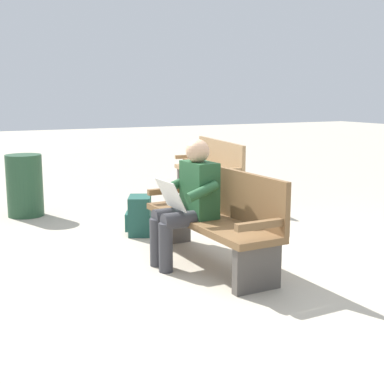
{
  "coord_description": "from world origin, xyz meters",
  "views": [
    {
      "loc": [
        -4.25,
        2.34,
        1.59
      ],
      "look_at": [
        0.04,
        0.15,
        0.7
      ],
      "focal_mm": 49.85,
      "sensor_mm": 36.0,
      "label": 1
    }
  ],
  "objects_px": {
    "person_seated": "(189,199)",
    "bench_far": "(211,170)",
    "bench_near": "(215,216)",
    "trash_bin": "(25,185)",
    "backpack": "(139,216)"
  },
  "relations": [
    {
      "from": "person_seated",
      "to": "bench_far",
      "type": "xyz_separation_m",
      "value": [
        2.63,
        -1.7,
        -0.17
      ]
    },
    {
      "from": "bench_near",
      "to": "person_seated",
      "type": "height_order",
      "value": "person_seated"
    },
    {
      "from": "person_seated",
      "to": "bench_far",
      "type": "height_order",
      "value": "person_seated"
    },
    {
      "from": "bench_far",
      "to": "trash_bin",
      "type": "bearing_deg",
      "value": 95.34
    },
    {
      "from": "bench_near",
      "to": "person_seated",
      "type": "distance_m",
      "value": 0.3
    },
    {
      "from": "backpack",
      "to": "bench_far",
      "type": "distance_m",
      "value": 2.23
    },
    {
      "from": "backpack",
      "to": "bench_far",
      "type": "xyz_separation_m",
      "value": [
        1.4,
        -1.71,
        0.24
      ]
    },
    {
      "from": "bench_near",
      "to": "bench_far",
      "type": "relative_size",
      "value": 0.98
    },
    {
      "from": "backpack",
      "to": "trash_bin",
      "type": "height_order",
      "value": "trash_bin"
    },
    {
      "from": "bench_near",
      "to": "person_seated",
      "type": "bearing_deg",
      "value": 69.92
    },
    {
      "from": "backpack",
      "to": "person_seated",
      "type": "bearing_deg",
      "value": -179.32
    },
    {
      "from": "bench_near",
      "to": "bench_far",
      "type": "distance_m",
      "value": 3.08
    },
    {
      "from": "bench_near",
      "to": "bench_far",
      "type": "xyz_separation_m",
      "value": [
        2.71,
        -1.46,
        0.0
      ]
    },
    {
      "from": "person_seated",
      "to": "trash_bin",
      "type": "bearing_deg",
      "value": 18.7
    },
    {
      "from": "bench_near",
      "to": "trash_bin",
      "type": "relative_size",
      "value": 2.23
    }
  ]
}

